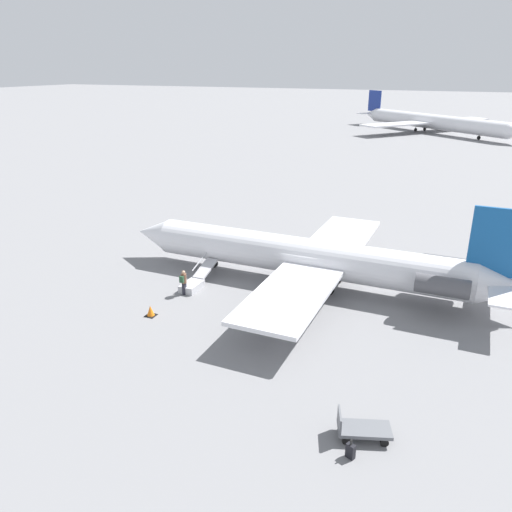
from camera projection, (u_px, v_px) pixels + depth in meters
ground_plane at (303, 283)px, 35.71m from camera, size 600.00×600.00×0.00m
airplane_main at (317, 258)px, 34.62m from camera, size 28.68×21.44×6.87m
airplane_far_left at (431, 121)px, 114.20m from camera, size 39.18×32.50×8.49m
boarding_stairs at (195, 282)px, 34.85m from camera, size 1.11×4.02×1.71m
passenger at (184, 281)px, 33.54m from camera, size 0.36×0.54×1.74m
luggage_cart at (361, 429)px, 20.71m from camera, size 2.44×1.78×1.22m
suitcase at (351, 451)px, 19.70m from camera, size 0.42×0.34×0.88m
traffic_cone_near_stairs at (151, 311)px, 30.91m from camera, size 0.63×0.63×0.69m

